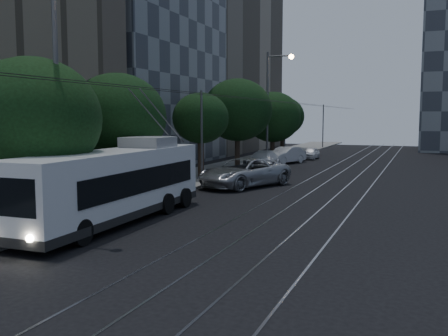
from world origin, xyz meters
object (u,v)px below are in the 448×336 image
car_white_a (266,169)px  car_white_d (311,153)px  trolleybus (116,184)px  car_white_c (285,155)px  streetlamp_near (65,72)px  streetlamp_far (272,98)px  pickup_silver (244,173)px  car_white_b (262,162)px

car_white_a → car_white_d: 17.02m
car_white_a → trolleybus: bearing=-93.6°
car_white_c → streetlamp_near: 30.30m
trolleybus → streetlamp_far: 25.28m
pickup_silver → car_white_b: pickup_silver is taller
car_white_c → car_white_a: bearing=-62.5°
trolleybus → car_white_c: trolleybus is taller
pickup_silver → car_white_d: 21.67m
pickup_silver → car_white_c: (-1.60, 15.86, -0.11)m
car_white_c → streetlamp_far: streetlamp_far is taller
car_white_d → streetlamp_near: bearing=-92.5°
streetlamp_far → pickup_silver: bearing=-80.9°
streetlamp_near → streetlamp_far: streetlamp_near is taller
pickup_silver → car_white_b: 8.96m
car_white_b → car_white_c: 7.05m
pickup_silver → car_white_c: 15.94m
pickup_silver → streetlamp_far: (-2.09, 12.99, 5.11)m
car_white_c → streetlamp_near: bearing=-71.6°
pickup_silver → car_white_d: size_ratio=1.81×
trolleybus → pickup_silver: bearing=82.1°
car_white_a → car_white_b: size_ratio=0.73×
trolleybus → car_white_b: 20.72m
pickup_silver → car_white_a: pickup_silver is taller
trolleybus → streetlamp_far: streetlamp_far is taller
trolleybus → streetlamp_near: streetlamp_near is taller
streetlamp_near → pickup_silver: bearing=81.4°
trolleybus → car_white_d: trolleybus is taller
car_white_c → streetlamp_far: size_ratio=0.48×
trolleybus → pickup_silver: size_ratio=1.81×
car_white_b → streetlamp_far: bearing=91.8°
pickup_silver → car_white_a: bearing=113.1°
car_white_c → streetlamp_far: (-0.49, -2.87, 5.22)m
car_white_c → car_white_d: car_white_c is taller
car_white_c → streetlamp_near: size_ratio=0.47×
pickup_silver → trolleybus: bearing=-73.6°
pickup_silver → streetlamp_far: bearing=122.2°
streetlamp_near → car_white_c: bearing=89.0°
car_white_c → pickup_silver: bearing=-64.8°
car_white_b → streetlamp_near: 23.40m
car_white_a → car_white_d: car_white_a is taller
car_white_b → pickup_silver: bearing=-84.5°
car_white_a → car_white_b: car_white_b is taller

